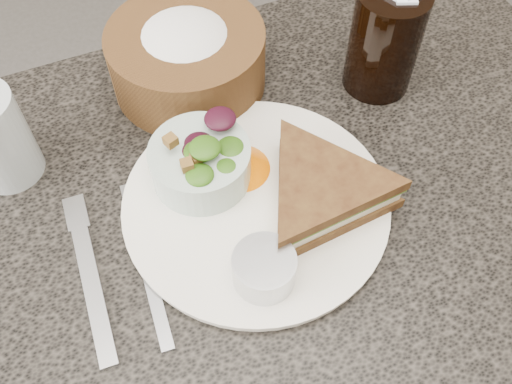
{
  "coord_description": "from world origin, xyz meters",
  "views": [
    {
      "loc": [
        -0.13,
        -0.3,
        1.3
      ],
      "look_at": [
        0.01,
        0.02,
        0.78
      ],
      "focal_mm": 40.0,
      "sensor_mm": 36.0,
      "label": 1
    }
  ],
  "objects": [
    {
      "name": "salad_bowl",
      "position": [
        -0.04,
        0.08,
        0.8
      ],
      "size": [
        0.15,
        0.15,
        0.07
      ],
      "primitive_type": null,
      "rotation": [
        0.0,
        0.0,
        -0.4
      ],
      "color": "#A5BCB1",
      "rests_on": "dinner_plate"
    },
    {
      "name": "dining_table",
      "position": [
        0.0,
        0.0,
        0.38
      ],
      "size": [
        1.0,
        0.7,
        0.75
      ],
      "primitive_type": "cube",
      "color": "black",
      "rests_on": "floor"
    },
    {
      "name": "dressing_ramekin",
      "position": [
        -0.02,
        -0.07,
        0.78
      ],
      "size": [
        0.07,
        0.07,
        0.04
      ],
      "primitive_type": "cylinder",
      "rotation": [
        0.0,
        0.0,
        -0.05
      ],
      "color": "#B0B3B7",
      "rests_on": "dinner_plate"
    },
    {
      "name": "bread_basket",
      "position": [
        0.0,
        0.24,
        0.81
      ],
      "size": [
        0.26,
        0.26,
        0.11
      ],
      "primitive_type": null,
      "rotation": [
        0.0,
        0.0,
        -0.42
      ],
      "color": "brown",
      "rests_on": "dining_table"
    },
    {
      "name": "knife",
      "position": [
        -0.13,
        0.0,
        0.75
      ],
      "size": [
        0.03,
        0.21,
        0.0
      ],
      "primitive_type": "cube",
      "rotation": [
        0.0,
        0.0,
        -0.08
      ],
      "color": "#9C9FA7",
      "rests_on": "dining_table"
    },
    {
      "name": "fork",
      "position": [
        -0.19,
        0.0,
        0.75
      ],
      "size": [
        0.03,
        0.19,
        0.01
      ],
      "primitive_type": "cube",
      "rotation": [
        0.0,
        0.0,
        -0.06
      ],
      "color": "#A4A6AA",
      "rests_on": "dining_table"
    },
    {
      "name": "sandwich",
      "position": [
        0.07,
        -0.01,
        0.79
      ],
      "size": [
        0.2,
        0.2,
        0.05
      ],
      "primitive_type": null,
      "rotation": [
        0.0,
        0.0,
        0.08
      ],
      "color": "brown",
      "rests_on": "dinner_plate"
    },
    {
      "name": "orange_wedge",
      "position": [
        0.01,
        0.07,
        0.78
      ],
      "size": [
        0.1,
        0.1,
        0.03
      ],
      "primitive_type": "cone",
      "rotation": [
        0.0,
        0.0,
        0.66
      ],
      "color": "#FF7200",
      "rests_on": "dinner_plate"
    },
    {
      "name": "dinner_plate",
      "position": [
        0.01,
        0.02,
        0.76
      ],
      "size": [
        0.3,
        0.3,
        0.01
      ],
      "primitive_type": "cylinder",
      "color": "white",
      "rests_on": "dining_table"
    },
    {
      "name": "cola_glass",
      "position": [
        0.23,
        0.14,
        0.83
      ],
      "size": [
        0.12,
        0.12,
        0.15
      ],
      "primitive_type": null,
      "rotation": [
        0.0,
        0.0,
        0.43
      ],
      "color": "black",
      "rests_on": "dining_table"
    }
  ]
}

